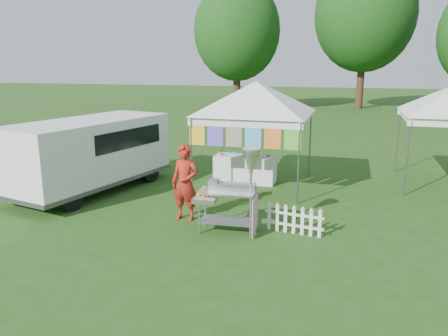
% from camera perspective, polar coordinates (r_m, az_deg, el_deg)
% --- Properties ---
extents(ground, '(120.00, 120.00, 0.00)m').
position_cam_1_polar(ground, '(9.61, -0.60, -7.64)').
color(ground, '#264A15').
rests_on(ground, ground).
extents(canopy_main, '(4.24, 4.24, 3.45)m').
position_cam_1_polar(canopy_main, '(12.36, 4.23, 11.22)').
color(canopy_main, '#59595E').
rests_on(canopy_main, ground).
extents(tree_left, '(6.40, 6.40, 9.53)m').
position_cam_1_polar(tree_left, '(33.78, 1.73, 17.47)').
color(tree_left, '#342013').
rests_on(tree_left, ground).
extents(tree_mid, '(7.60, 7.60, 11.52)m').
position_cam_1_polar(tree_mid, '(36.75, 17.95, 18.57)').
color(tree_mid, '#342013').
rests_on(tree_mid, ground).
extents(donut_cart, '(1.29, 0.96, 1.80)m').
position_cam_1_polar(donut_cart, '(8.96, 1.58, -2.08)').
color(donut_cart, gray).
rests_on(donut_cart, ground).
extents(vendor, '(0.65, 0.44, 1.72)m').
position_cam_1_polar(vendor, '(9.82, -5.11, -1.93)').
color(vendor, '#A72014').
rests_on(vendor, ground).
extents(cargo_van, '(2.88, 5.07, 1.98)m').
position_cam_1_polar(cargo_van, '(12.65, -16.69, 1.98)').
color(cargo_van, white).
rests_on(cargo_van, ground).
extents(picket_fence, '(1.25, 0.20, 0.56)m').
position_cam_1_polar(picket_fence, '(9.24, 9.11, -6.80)').
color(picket_fence, white).
rests_on(picket_fence, ground).
extents(display_table, '(1.80, 0.70, 0.79)m').
position_cam_1_polar(display_table, '(13.07, 2.76, -0.11)').
color(display_table, white).
rests_on(display_table, ground).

